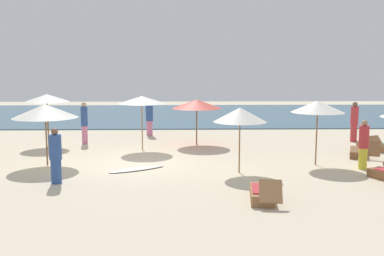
# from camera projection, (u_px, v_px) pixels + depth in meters

# --- Properties ---
(ground_plane) EXTENTS (60.00, 60.00, 0.00)m
(ground_plane) POSITION_uv_depth(u_px,v_px,m) (141.00, 164.00, 15.99)
(ground_plane) COLOR beige
(ocean_water) EXTENTS (48.00, 16.00, 0.06)m
(ocean_water) POSITION_uv_depth(u_px,v_px,m) (162.00, 114.00, 32.83)
(ocean_water) COLOR #3D6075
(ocean_water) RESTS_ON ground_plane
(umbrella_0) EXTENTS (2.03, 2.03, 2.29)m
(umbrella_0) POSITION_uv_depth(u_px,v_px,m) (142.00, 100.00, 18.58)
(umbrella_0) COLOR olive
(umbrella_0) RESTS_ON ground_plane
(umbrella_1) EXTENTS (2.29, 2.29, 2.20)m
(umbrella_1) POSITION_uv_depth(u_px,v_px,m) (45.00, 111.00, 15.62)
(umbrella_1) COLOR brown
(umbrella_1) RESTS_ON ground_plane
(umbrella_2) EXTENTS (2.25, 2.25, 2.06)m
(umbrella_2) POSITION_uv_depth(u_px,v_px,m) (197.00, 104.00, 19.82)
(umbrella_2) COLOR brown
(umbrella_2) RESTS_ON ground_plane
(umbrella_3) EXTENTS (1.76, 1.76, 2.18)m
(umbrella_3) POSITION_uv_depth(u_px,v_px,m) (240.00, 115.00, 14.48)
(umbrella_3) COLOR brown
(umbrella_3) RESTS_ON ground_plane
(umbrella_5) EXTENTS (1.97, 1.97, 2.31)m
(umbrella_5) POSITION_uv_depth(u_px,v_px,m) (47.00, 98.00, 19.60)
(umbrella_5) COLOR brown
(umbrella_5) RESTS_ON ground_plane
(umbrella_6) EXTENTS (1.87, 1.87, 2.31)m
(umbrella_6) POSITION_uv_depth(u_px,v_px,m) (318.00, 107.00, 15.65)
(umbrella_6) COLOR brown
(umbrella_6) RESTS_ON ground_plane
(lounger_3) EXTENTS (0.80, 1.76, 0.67)m
(lounger_3) POSITION_uv_depth(u_px,v_px,m) (263.00, 194.00, 11.67)
(lounger_3) COLOR olive
(lounger_3) RESTS_ON ground_plane
(lounger_4) EXTENTS (1.17, 1.79, 0.69)m
(lounger_4) POSITION_uv_depth(u_px,v_px,m) (359.00, 152.00, 17.41)
(lounger_4) COLOR brown
(lounger_4) RESTS_ON ground_plane
(lounger_5) EXTENTS (1.14, 1.79, 0.68)m
(lounger_5) POSITION_uv_depth(u_px,v_px,m) (374.00, 146.00, 18.82)
(lounger_5) COLOR olive
(lounger_5) RESTS_ON ground_plane
(person_0) EXTENTS (0.41, 0.41, 1.89)m
(person_0) POSITION_uv_depth(u_px,v_px,m) (354.00, 122.00, 20.77)
(person_0) COLOR #BF3338
(person_0) RESTS_ON ground_plane
(person_1) EXTENTS (0.38, 0.38, 1.76)m
(person_1) POSITION_uv_depth(u_px,v_px,m) (149.00, 119.00, 22.71)
(person_1) COLOR #D17299
(person_1) RESTS_ON ground_plane
(person_2) EXTENTS (0.38, 0.38, 1.70)m
(person_2) POSITION_uv_depth(u_px,v_px,m) (364.00, 145.00, 15.15)
(person_2) COLOR yellow
(person_2) RESTS_ON ground_plane
(person_3) EXTENTS (0.43, 0.43, 1.68)m
(person_3) POSITION_uv_depth(u_px,v_px,m) (56.00, 156.00, 13.28)
(person_3) COLOR #2D4C8C
(person_3) RESTS_ON ground_plane
(person_5) EXTENTS (0.41, 0.41, 1.93)m
(person_5) POSITION_uv_depth(u_px,v_px,m) (84.00, 122.00, 20.20)
(person_5) COLOR #D17299
(person_5) RESTS_ON ground_plane
(surfboard) EXTENTS (2.01, 1.45, 0.07)m
(surfboard) POSITION_uv_depth(u_px,v_px,m) (137.00, 169.00, 15.14)
(surfboard) COLOR silver
(surfboard) RESTS_ON ground_plane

